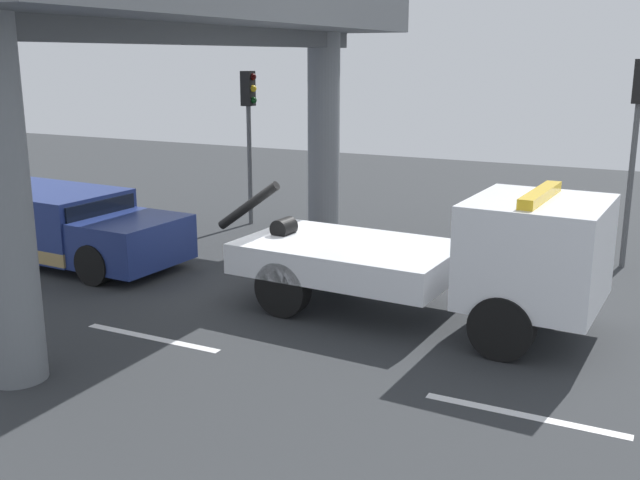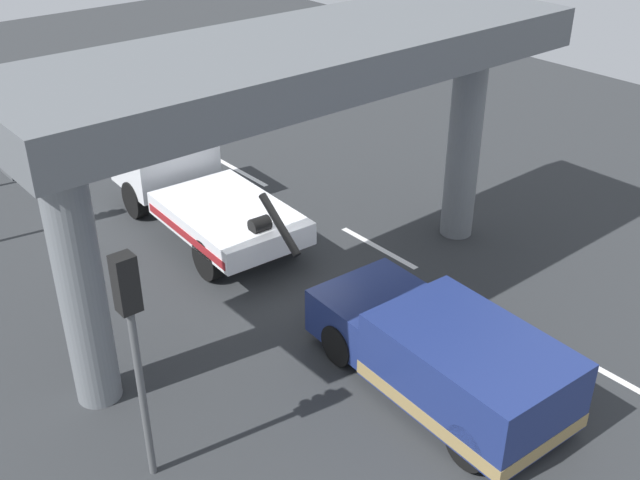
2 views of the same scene
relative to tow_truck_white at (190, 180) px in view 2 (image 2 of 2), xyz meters
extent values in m
cube|color=#2D3033|center=(-4.14, 0.04, -1.25)|extent=(60.00, 40.00, 0.10)
cube|color=silver|center=(-10.14, -2.80, -1.20)|extent=(2.60, 0.16, 0.01)
cube|color=silver|center=(-4.14, -2.80, -1.20)|extent=(2.60, 0.16, 0.01)
cube|color=silver|center=(1.86, -2.80, -1.20)|extent=(2.60, 0.16, 0.01)
cube|color=white|center=(-1.93, 0.09, -0.28)|extent=(3.95, 2.59, 0.55)
cube|color=white|center=(1.40, -0.07, 0.27)|extent=(2.16, 2.40, 1.65)
cube|color=black|center=(2.01, -0.10, 0.64)|extent=(0.17, 2.21, 0.66)
cube|color=maroon|center=(-1.87, 1.30, -0.36)|extent=(3.64, 0.20, 0.20)
cylinder|color=black|center=(-4.12, 0.20, 0.46)|extent=(1.42, 0.25, 1.07)
cylinder|color=black|center=(-3.31, 0.16, 0.12)|extent=(0.38, 0.47, 0.36)
cube|color=yellow|center=(1.40, -0.07, 1.18)|extent=(0.33, 1.93, 0.16)
cylinder|color=black|center=(1.25, 0.98, -0.70)|extent=(1.01, 0.37, 1.00)
cylinder|color=black|center=(1.15, -1.10, -0.70)|extent=(1.01, 0.37, 1.00)
cylinder|color=black|center=(-2.64, 1.17, -0.70)|extent=(1.01, 0.37, 1.00)
cylinder|color=black|center=(-2.75, -0.91, -0.70)|extent=(1.01, 0.37, 1.00)
cube|color=navy|center=(-9.41, 0.07, -0.30)|extent=(3.56, 2.37, 1.35)
cube|color=navy|center=(-6.82, -0.06, -0.50)|extent=(1.83, 2.20, 0.95)
cube|color=black|center=(-7.66, -0.02, 0.00)|extent=(0.16, 1.94, 0.59)
cube|color=#9E8451|center=(-9.41, 0.07, -0.79)|extent=(3.58, 2.39, 0.28)
cylinder|color=black|center=(-6.92, 0.91, -0.78)|extent=(0.85, 0.32, 0.84)
cylinder|color=black|center=(-7.02, -1.01, -0.78)|extent=(0.85, 0.32, 0.84)
cylinder|color=black|center=(-10.31, 1.08, -0.78)|extent=(0.85, 0.32, 0.84)
cylinder|color=black|center=(-10.41, -0.84, -0.78)|extent=(0.85, 0.32, 0.84)
cylinder|color=slate|center=(-4.83, 4.96, 1.31)|extent=(0.81, 0.81, 5.03)
cylinder|color=slate|center=(-4.83, -4.88, 1.31)|extent=(0.81, 0.81, 5.03)
cube|color=#5B5F63|center=(-4.83, 0.04, 4.22)|extent=(3.60, 11.84, 0.80)
cube|color=#4A4E52|center=(-4.83, 0.04, 3.64)|extent=(0.50, 11.44, 0.36)
cylinder|color=#515456|center=(-7.14, 5.13, 0.39)|extent=(0.12, 0.12, 3.19)
cube|color=black|center=(-7.14, 5.13, 2.44)|extent=(0.28, 0.32, 0.90)
sphere|color=#360605|center=(-6.98, 5.13, 2.74)|extent=(0.18, 0.18, 0.18)
sphere|color=gold|center=(-6.98, 5.13, 2.44)|extent=(0.18, 0.18, 0.18)
sphere|color=black|center=(-6.98, 5.13, 2.14)|extent=(0.18, 0.18, 0.18)
camera|label=1|loc=(3.35, -11.67, 3.28)|focal=41.35mm
camera|label=2|loc=(-15.77, 8.78, 8.14)|focal=42.55mm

